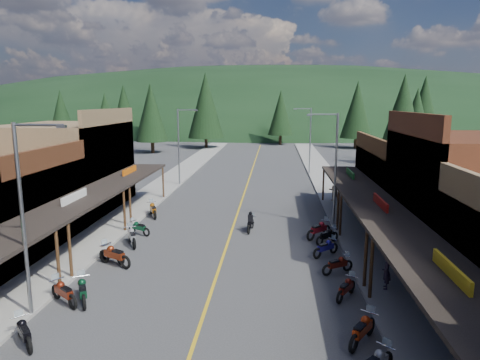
% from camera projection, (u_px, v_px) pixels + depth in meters
% --- Properties ---
extents(ground, '(220.00, 220.00, 0.00)m').
position_uv_depth(ground, '(220.00, 267.00, 23.06)').
color(ground, '#38383A').
rests_on(ground, ground).
extents(centerline, '(0.15, 90.00, 0.01)m').
position_uv_depth(centerline, '(245.00, 190.00, 42.66)').
color(centerline, gold).
rests_on(centerline, ground).
extents(sidewalk_west, '(3.40, 94.00, 0.15)m').
position_uv_depth(sidewalk_west, '(160.00, 188.00, 43.33)').
color(sidewalk_west, gray).
rests_on(sidewalk_west, ground).
extents(sidewalk_east, '(3.40, 94.00, 0.15)m').
position_uv_depth(sidewalk_east, '(333.00, 191.00, 41.95)').
color(sidewalk_east, gray).
rests_on(sidewalk_east, ground).
extents(shop_west_3, '(10.90, 10.20, 8.20)m').
position_uv_depth(shop_west_3, '(68.00, 167.00, 34.58)').
color(shop_west_3, brown).
rests_on(shop_west_3, ground).
extents(shop_east_2, '(10.90, 9.00, 8.20)m').
position_uv_depth(shop_east_2, '(477.00, 201.00, 22.99)').
color(shop_east_2, '#562B19').
rests_on(shop_east_2, ground).
extents(shop_east_3, '(10.90, 10.20, 6.20)m').
position_uv_depth(shop_east_3, '(417.00, 184.00, 32.58)').
color(shop_east_3, '#4C2D16').
rests_on(shop_east_3, ground).
extents(streetlight_0, '(2.16, 0.18, 8.00)m').
position_uv_depth(streetlight_0, '(25.00, 212.00, 16.91)').
color(streetlight_0, gray).
rests_on(streetlight_0, ground).
extents(streetlight_1, '(2.16, 0.18, 8.00)m').
position_uv_depth(streetlight_1, '(180.00, 143.00, 44.36)').
color(streetlight_1, gray).
rests_on(streetlight_1, ground).
extents(streetlight_2, '(2.16, 0.18, 8.00)m').
position_uv_depth(streetlight_2, '(334.00, 165.00, 29.53)').
color(streetlight_2, gray).
rests_on(streetlight_2, ground).
extents(streetlight_3, '(2.16, 0.18, 8.00)m').
position_uv_depth(streetlight_3, '(309.00, 138.00, 51.09)').
color(streetlight_3, gray).
rests_on(streetlight_3, ground).
extents(ridge_hill, '(310.00, 140.00, 60.00)m').
position_uv_depth(ridge_hill, '(267.00, 126.00, 155.36)').
color(ridge_hill, black).
rests_on(ridge_hill, ground).
extents(pine_0, '(5.04, 5.04, 11.00)m').
position_uv_depth(pine_0, '(61.00, 113.00, 85.81)').
color(pine_0, black).
rests_on(pine_0, ground).
extents(pine_1, '(5.88, 5.88, 12.50)m').
position_uv_depth(pine_1, '(150.00, 108.00, 92.25)').
color(pine_1, black).
rests_on(pine_1, ground).
extents(pine_2, '(6.72, 6.72, 14.00)m').
position_uv_depth(pine_2, '(206.00, 105.00, 79.24)').
color(pine_2, black).
rests_on(pine_2, ground).
extents(pine_3, '(5.04, 5.04, 11.00)m').
position_uv_depth(pine_3, '(281.00, 113.00, 86.24)').
color(pine_3, black).
rests_on(pine_3, ground).
extents(pine_4, '(5.88, 5.88, 12.50)m').
position_uv_depth(pine_4, '(357.00, 110.00, 79.11)').
color(pine_4, black).
rests_on(pine_4, ground).
extents(pine_5, '(6.72, 6.72, 14.00)m').
position_uv_depth(pine_5, '(424.00, 105.00, 89.47)').
color(pine_5, black).
rests_on(pine_5, ground).
extents(pine_7, '(5.88, 5.88, 12.50)m').
position_uv_depth(pine_7, '(124.00, 108.00, 98.76)').
color(pine_7, black).
rests_on(pine_7, ground).
extents(pine_8, '(4.48, 4.48, 10.00)m').
position_uv_depth(pine_8, '(106.00, 120.00, 62.92)').
color(pine_8, black).
rests_on(pine_8, ground).
extents(pine_9, '(4.93, 4.93, 10.80)m').
position_uv_depth(pine_9, '(416.00, 117.00, 64.09)').
color(pine_9, black).
rests_on(pine_9, ground).
extents(pine_10, '(5.38, 5.38, 11.60)m').
position_uv_depth(pine_10, '(151.00, 113.00, 72.25)').
color(pine_10, black).
rests_on(pine_10, ground).
extents(pine_11, '(5.82, 5.82, 12.40)m').
position_uv_depth(pine_11, '(403.00, 113.00, 57.40)').
color(pine_11, black).
rests_on(pine_11, ground).
extents(bike_west_4, '(1.80, 1.85, 1.11)m').
position_uv_depth(bike_west_4, '(24.00, 331.00, 15.53)').
color(bike_west_4, black).
rests_on(bike_west_4, ground).
extents(bike_west_5, '(2.10, 1.81, 1.20)m').
position_uv_depth(bike_west_5, '(64.00, 291.00, 18.69)').
color(bike_west_5, '#631C0D').
rests_on(bike_west_5, ground).
extents(bike_west_6, '(1.63, 2.22, 1.22)m').
position_uv_depth(bike_west_6, '(83.00, 290.00, 18.84)').
color(bike_west_6, '#0B371E').
rests_on(bike_west_6, ground).
extents(bike_west_7, '(2.43, 1.80, 1.34)m').
position_uv_depth(bike_west_7, '(114.00, 254.00, 23.03)').
color(bike_west_7, maroon).
rests_on(bike_west_7, ground).
extents(bike_west_8, '(1.92, 1.50, 1.07)m').
position_uv_depth(bike_west_8, '(113.00, 253.00, 23.57)').
color(bike_west_8, '#C47D0E').
rests_on(bike_west_8, ground).
extents(bike_west_9, '(1.64, 2.27, 1.25)m').
position_uv_depth(bike_west_9, '(132.00, 236.00, 26.31)').
color(bike_west_9, gray).
rests_on(bike_west_9, ground).
extents(bike_west_10, '(1.94, 1.44, 1.07)m').
position_uv_depth(bike_west_10, '(139.00, 227.00, 28.42)').
color(bike_west_10, '#0C4024').
rests_on(bike_west_10, ground).
extents(bike_west_11, '(1.64, 2.33, 1.27)m').
position_uv_depth(bike_west_11, '(153.00, 209.00, 32.78)').
color(bike_west_11, '#A1550B').
rests_on(bike_west_11, ground).
extents(bike_east_5, '(1.76, 2.14, 1.21)m').
position_uv_depth(bike_east_5, '(363.00, 329.00, 15.63)').
color(bike_east_5, red).
rests_on(bike_east_5, ground).
extents(bike_east_6, '(1.53, 1.91, 1.07)m').
position_uv_depth(bike_east_6, '(346.00, 287.00, 19.25)').
color(bike_east_6, maroon).
rests_on(bike_east_6, ground).
extents(bike_east_7, '(1.93, 1.51, 1.07)m').
position_uv_depth(bike_east_7, '(338.00, 264.00, 22.02)').
color(bike_east_7, maroon).
rests_on(bike_east_7, ground).
extents(bike_east_8, '(1.90, 1.80, 1.12)m').
position_uv_depth(bike_east_8, '(326.00, 247.00, 24.49)').
color(bike_east_8, navy).
rests_on(bike_east_8, ground).
extents(bike_east_9, '(1.86, 1.75, 1.09)m').
position_uv_depth(bike_east_9, '(327.00, 235.00, 26.69)').
color(bike_east_9, black).
rests_on(bike_east_9, ground).
extents(bike_east_10, '(2.12, 2.14, 1.29)m').
position_uv_depth(bike_east_10, '(319.00, 229.00, 27.69)').
color(bike_east_10, maroon).
rests_on(bike_east_10, ground).
extents(rider_on_bike, '(0.87, 1.99, 1.46)m').
position_uv_depth(rider_on_bike, '(251.00, 223.00, 29.17)').
color(rider_on_bike, black).
rests_on(rider_on_bike, ground).
extents(pedestrian_east_a, '(0.49, 0.66, 1.65)m').
position_uv_depth(pedestrian_east_a, '(387.00, 272.00, 19.87)').
color(pedestrian_east_a, '#2B2030').
rests_on(pedestrian_east_a, sidewalk_east).
extents(pedestrian_east_b, '(0.90, 0.53, 1.84)m').
position_uv_depth(pedestrian_east_b, '(334.00, 190.00, 37.61)').
color(pedestrian_east_b, brown).
rests_on(pedestrian_east_b, sidewalk_east).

